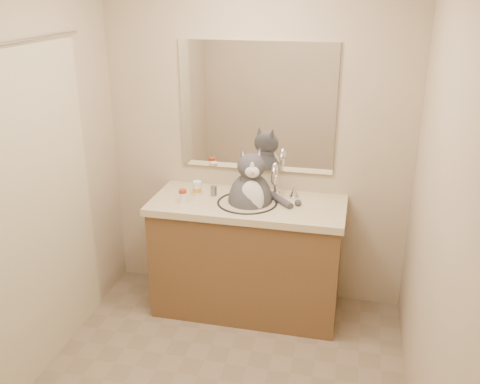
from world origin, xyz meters
name	(u,v)px	position (x,y,z in m)	size (l,w,h in m)	color
room	(208,208)	(0.00, 0.00, 1.20)	(2.22, 2.52, 2.42)	#86735C
vanity	(248,254)	(0.00, 0.96, 0.44)	(1.34, 0.59, 1.12)	brown
mirror	(256,107)	(0.00, 1.24, 1.45)	(1.10, 0.02, 0.90)	white
shower_curtain	(36,213)	(-1.05, 0.10, 1.03)	(0.02, 1.30, 1.93)	beige
cat	(251,197)	(0.02, 0.97, 0.89)	(0.51, 0.41, 0.61)	#444449
pill_bottle_redcap	(183,196)	(-0.43, 0.85, 0.90)	(0.05, 0.05, 0.09)	white
pill_bottle_orange	(197,189)	(-0.38, 1.00, 0.90)	(0.08, 0.08, 0.10)	white
grey_canister	(214,191)	(-0.26, 1.03, 0.88)	(0.05, 0.05, 0.07)	slate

